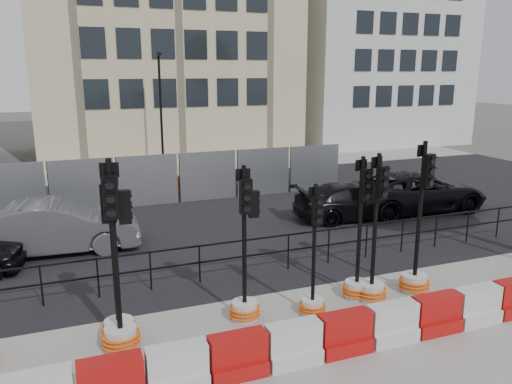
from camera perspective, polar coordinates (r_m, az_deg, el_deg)
name	(u,v)px	position (r m, az deg, el deg)	size (l,w,h in m)	color
ground	(263,295)	(11.98, 0.77, -11.74)	(120.00, 120.00, 0.00)	#51514C
sidewalk_near	(324,363)	(9.60, 7.77, -18.80)	(40.00, 6.00, 0.02)	gray
road	(192,216)	(18.25, -7.38, -2.72)	(40.00, 14.00, 0.03)	black
sidewalk_far	(151,171)	(26.85, -11.94, 2.41)	(40.00, 4.00, 0.02)	gray
building_cream	(160,5)	(32.81, -10.90, 20.26)	(15.00, 10.06, 18.00)	beige
building_white	(370,29)	(38.41, 12.94, 17.68)	(12.00, 9.06, 16.00)	silver
kerb_railing	(245,251)	(12.74, -1.22, -6.77)	(18.00, 0.04, 1.00)	black
heras_fencing	(174,182)	(20.73, -9.30, 1.11)	(14.33, 1.72, 2.00)	gray
lamp_post_far	(161,110)	(25.50, -10.81, 9.18)	(0.12, 0.56, 6.00)	black
barrier_row	(319,340)	(9.56, 7.25, -16.42)	(16.75, 0.50, 0.80)	red
traffic_signal_b	(119,307)	(9.85, -15.34, -12.52)	(0.72, 0.72, 3.68)	white
traffic_signal_c	(117,307)	(10.24, -15.56, -12.52)	(0.68, 0.68, 3.44)	white
traffic_signal_d	(245,285)	(10.59, -1.24, -10.56)	(0.66, 0.66, 3.33)	white
traffic_signal_e	(313,289)	(10.94, 6.55, -10.95)	(0.57, 0.57, 2.91)	white
traffic_signal_f	(359,266)	(11.79, 11.64, -8.25)	(0.66, 0.66, 3.33)	white
traffic_signal_g	(373,272)	(11.75, 13.22, -8.87)	(0.68, 0.68, 3.43)	white
traffic_signal_h	(416,263)	(12.44, 17.85, -7.69)	(0.71, 0.71, 3.63)	white
car_b	(55,227)	(15.46, -21.96, -3.75)	(4.75, 1.89, 1.54)	#505055
car_c	(355,201)	(18.03, 11.20, -1.02)	(4.52, 2.12, 1.28)	black
car_d	(416,192)	(19.59, 17.86, 0.05)	(5.41, 2.71, 1.47)	black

